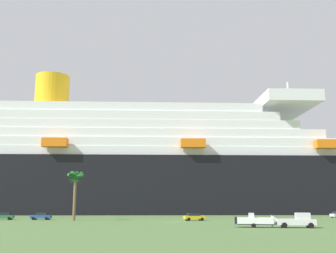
# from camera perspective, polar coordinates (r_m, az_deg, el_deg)

# --- Properties ---
(ground_plane) EXTENTS (600.00, 600.00, 0.00)m
(ground_plane) POSITION_cam_1_polar(r_m,az_deg,el_deg) (111.92, -0.55, -12.69)
(ground_plane) COLOR #4C6B38
(cruise_ship) EXTENTS (229.64, 43.90, 55.64)m
(cruise_ship) POSITION_cam_1_polar(r_m,az_deg,el_deg) (147.85, -5.99, -6.00)
(cruise_ship) COLOR black
(cruise_ship) RESTS_ON ground_plane
(pickup_truck) EXTENTS (5.91, 3.27, 2.20)m
(pickup_truck) POSITION_cam_1_polar(r_m,az_deg,el_deg) (64.56, 17.84, -12.55)
(pickup_truck) COLOR silver
(pickup_truck) RESTS_ON ground_plane
(small_boat_on_trailer) EXTENTS (7.36, 3.19, 2.15)m
(small_boat_on_trailer) POSITION_cam_1_polar(r_m,az_deg,el_deg) (63.97, 12.79, -12.89)
(small_boat_on_trailer) COLOR #595960
(small_boat_on_trailer) RESTS_ON ground_plane
(palm_tree) EXTENTS (3.69, 3.54, 10.56)m
(palm_tree) POSITION_cam_1_polar(r_m,az_deg,el_deg) (90.94, -12.97, -7.62)
(palm_tree) COLOR brown
(palm_tree) RESTS_ON ground_plane
(parked_car_green_wagon) EXTENTS (4.43, 2.22, 1.58)m
(parked_car_green_wagon) POSITION_cam_1_polar(r_m,az_deg,el_deg) (99.29, -22.18, -11.65)
(parked_car_green_wagon) COLOR #2D723F
(parked_car_green_wagon) RESTS_ON ground_plane
(parked_car_blue_suv) EXTENTS (4.56, 2.28, 1.58)m
(parked_car_blue_suv) POSITION_cam_1_polar(r_m,az_deg,el_deg) (96.69, -17.48, -11.98)
(parked_car_blue_suv) COLOR #264C99
(parked_car_blue_suv) RESTS_ON ground_plane
(parked_car_yellow_taxi) EXTENTS (4.62, 2.46, 1.58)m
(parked_car_yellow_taxi) POSITION_cam_1_polar(r_m,az_deg,el_deg) (87.88, 3.70, -12.61)
(parked_car_yellow_taxi) COLOR yellow
(parked_car_yellow_taxi) RESTS_ON ground_plane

